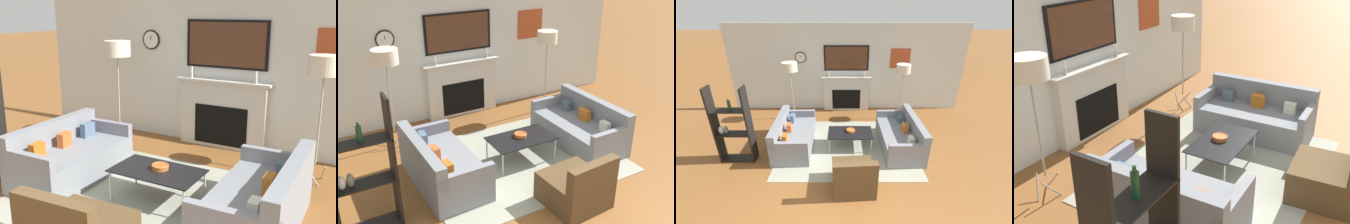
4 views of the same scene
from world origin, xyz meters
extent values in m
cube|color=silver|center=(0.00, 4.98, 1.35)|extent=(7.34, 0.07, 2.70)
cube|color=beige|center=(0.00, 4.86, 0.54)|extent=(1.45, 0.16, 1.09)
cube|color=black|center=(0.00, 4.78, 0.39)|extent=(0.90, 0.01, 0.65)
cube|color=beige|center=(0.00, 4.84, 1.11)|extent=(1.57, 0.22, 0.04)
cylinder|color=#B2AD9E|center=(-0.54, 4.81, 1.18)|extent=(0.04, 0.04, 0.10)
cylinder|color=white|center=(-0.54, 4.81, 1.27)|extent=(0.03, 0.03, 0.09)
cylinder|color=#B2AD9E|center=(0.54, 4.81, 1.18)|extent=(0.04, 0.04, 0.10)
cylinder|color=white|center=(0.54, 4.81, 1.27)|extent=(0.03, 0.03, 0.09)
cube|color=black|center=(0.00, 4.93, 1.69)|extent=(1.37, 0.04, 0.76)
cube|color=#4C2D1E|center=(0.00, 4.91, 1.69)|extent=(1.27, 0.01, 0.69)
cube|color=#AA4524|center=(1.65, 4.93, 1.68)|extent=(0.60, 0.02, 0.60)
cube|color=gray|center=(0.00, 2.69, 0.01)|extent=(3.22, 2.53, 0.01)
cube|color=slate|center=(-1.26, 2.69, 0.22)|extent=(0.87, 1.66, 0.44)
cube|color=slate|center=(-1.60, 2.68, 0.60)|extent=(0.20, 1.65, 0.32)
cube|color=slate|center=(-1.28, 3.46, 0.53)|extent=(0.84, 0.12, 0.18)
cube|color=gray|center=(-1.24, 1.92, 0.53)|extent=(0.84, 0.12, 0.18)
cube|color=slate|center=(-1.40, 3.17, 0.54)|extent=(0.11, 0.21, 0.20)
cube|color=#C05626|center=(-1.38, 2.69, 0.53)|extent=(0.12, 0.21, 0.19)
cube|color=#B25818|center=(-1.37, 2.20, 0.53)|extent=(0.10, 0.20, 0.19)
cube|color=slate|center=(1.26, 2.69, 0.21)|extent=(0.88, 1.75, 0.41)
cube|color=slate|center=(1.60, 2.70, 0.59)|extent=(0.19, 1.74, 0.36)
cube|color=gray|center=(1.27, 1.87, 0.50)|extent=(0.85, 0.12, 0.18)
cube|color=gray|center=(1.24, 3.51, 0.50)|extent=(0.85, 0.12, 0.18)
cube|color=beige|center=(1.40, 2.18, 0.50)|extent=(0.11, 0.17, 0.17)
cube|color=#AD5E1D|center=(1.39, 2.69, 0.51)|extent=(0.10, 0.21, 0.21)
cube|color=#485E6C|center=(1.38, 3.20, 0.50)|extent=(0.12, 0.18, 0.17)
cube|color=#503A21|center=(0.10, 1.34, 0.21)|extent=(0.83, 0.83, 0.43)
cube|color=black|center=(0.07, 2.68, 0.39)|extent=(1.06, 0.62, 0.02)
cylinder|color=#B7B7BC|center=(-0.41, 2.41, 0.19)|extent=(0.02, 0.02, 0.39)
cylinder|color=#B7B7BC|center=(0.56, 2.41, 0.19)|extent=(0.02, 0.02, 0.39)
cylinder|color=#B7B7BC|center=(-0.41, 2.95, 0.19)|extent=(0.02, 0.02, 0.39)
cylinder|color=#B7B7BC|center=(0.56, 2.95, 0.19)|extent=(0.02, 0.02, 0.39)
cylinder|color=#B25823|center=(0.09, 2.73, 0.43)|extent=(0.20, 0.20, 0.05)
torus|color=#BB5D2E|center=(0.09, 2.73, 0.45)|extent=(0.21, 0.21, 0.02)
cylinder|color=#9E998E|center=(-1.49, 4.23, 0.13)|extent=(0.09, 0.23, 0.28)
cylinder|color=#9E998E|center=(-1.67, 4.27, 0.13)|extent=(0.17, 0.19, 0.28)
cylinder|color=#9E998E|center=(-1.62, 4.09, 0.13)|extent=(0.23, 0.07, 0.28)
cylinder|color=#9E998E|center=(-1.59, 4.20, 0.87)|extent=(0.02, 0.02, 1.22)
cylinder|color=beige|center=(-1.59, 4.20, 1.61)|extent=(0.43, 0.43, 0.25)
cylinder|color=#9E998E|center=(1.70, 4.23, 0.13)|extent=(0.09, 0.23, 0.27)
cylinder|color=#9E998E|center=(1.51, 4.27, 0.13)|extent=(0.17, 0.19, 0.27)
cylinder|color=#9E998E|center=(1.57, 4.09, 0.13)|extent=(0.23, 0.07, 0.27)
cylinder|color=#9E998E|center=(1.59, 4.20, 0.84)|extent=(0.02, 0.02, 1.17)
cylinder|color=beige|center=(1.59, 4.20, 1.55)|extent=(0.40, 0.40, 0.25)
cube|color=black|center=(-2.08, 2.18, 0.87)|extent=(0.04, 0.28, 1.73)
cube|color=black|center=(-2.44, 2.18, 1.22)|extent=(0.76, 0.28, 0.02)
cylinder|color=#194223|center=(-2.41, 2.19, 1.32)|extent=(0.06, 0.06, 0.20)
cylinder|color=#194223|center=(-2.41, 2.19, 1.45)|extent=(0.03, 0.03, 0.05)
camera|label=1|loc=(2.30, -0.97, 2.22)|focal=42.00mm
camera|label=2|loc=(-2.90, -2.09, 3.38)|focal=42.00mm
camera|label=3|loc=(-0.07, -1.96, 3.20)|focal=24.00mm
camera|label=4|loc=(-4.16, 0.77, 2.84)|focal=42.00mm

